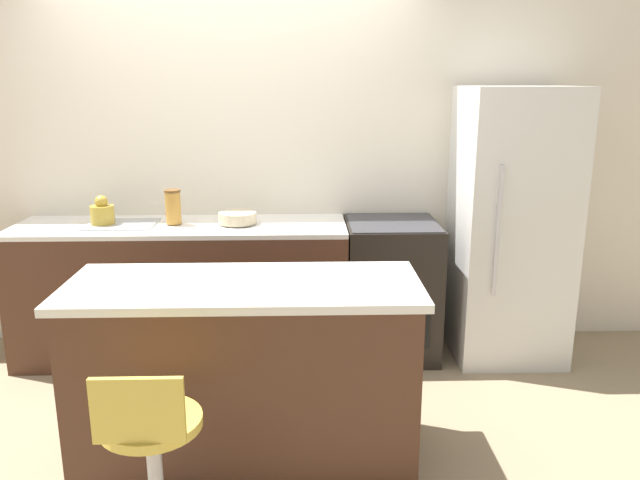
{
  "coord_description": "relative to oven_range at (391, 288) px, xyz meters",
  "views": [
    {
      "loc": [
        0.48,
        -3.67,
        1.83
      ],
      "look_at": [
        0.57,
        -0.28,
        0.96
      ],
      "focal_mm": 35.0,
      "sensor_mm": 36.0,
      "label": 1
    }
  ],
  "objects": [
    {
      "name": "ground_plane",
      "position": [
        -1.07,
        -0.33,
        -0.46
      ],
      "size": [
        14.0,
        14.0,
        0.0
      ],
      "primitive_type": "plane",
      "color": "#998466"
    },
    {
      "name": "wall_back",
      "position": [
        -1.07,
        0.34,
        0.84
      ],
      "size": [
        8.0,
        0.06,
        2.6
      ],
      "color": "silver",
      "rests_on": "ground_plane"
    },
    {
      "name": "back_counter",
      "position": [
        -1.4,
        0.0,
        -0.0
      ],
      "size": [
        2.17,
        0.61,
        0.92
      ],
      "color": "#4C2D1E",
      "rests_on": "ground_plane"
    },
    {
      "name": "kitchen_island",
      "position": [
        -0.87,
        -1.22,
        -0.0
      ],
      "size": [
        1.66,
        0.66,
        0.91
      ],
      "color": "#4C2D1E",
      "rests_on": "ground_plane"
    },
    {
      "name": "oven_range",
      "position": [
        0.0,
        0.0,
        0.0
      ],
      "size": [
        0.61,
        0.63,
        0.92
      ],
      "color": "black",
      "rests_on": "ground_plane"
    },
    {
      "name": "refrigerator",
      "position": [
        0.78,
        -0.03,
        0.44
      ],
      "size": [
        0.7,
        0.69,
        1.8
      ],
      "color": "silver",
      "rests_on": "ground_plane"
    },
    {
      "name": "stool_chair",
      "position": [
        -1.18,
        -1.85,
        -0.05
      ],
      "size": [
        0.39,
        0.39,
        0.82
      ],
      "color": "#B7B7BC",
      "rests_on": "ground_plane"
    },
    {
      "name": "kettle",
      "position": [
        -1.9,
        0.0,
        0.54
      ],
      "size": [
        0.15,
        0.15,
        0.19
      ],
      "color": "#B29333",
      "rests_on": "back_counter"
    },
    {
      "name": "mixing_bowl",
      "position": [
        -1.02,
        0.0,
        0.5
      ],
      "size": [
        0.25,
        0.25,
        0.07
      ],
      "color": "#C1B28E",
      "rests_on": "back_counter"
    },
    {
      "name": "canister_jar",
      "position": [
        -1.44,
        0.0,
        0.57
      ],
      "size": [
        0.11,
        0.11,
        0.22
      ],
      "color": "#B77F33",
      "rests_on": "back_counter"
    }
  ]
}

